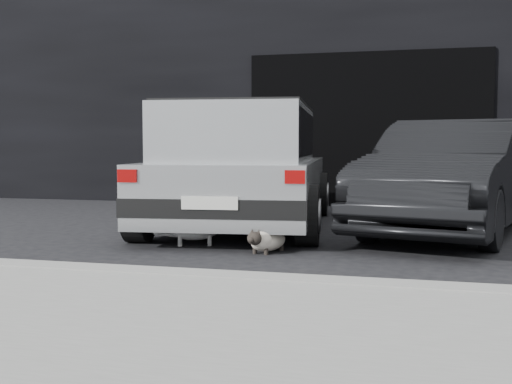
% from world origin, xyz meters
% --- Properties ---
extents(ground, '(80.00, 80.00, 0.00)m').
position_xyz_m(ground, '(0.00, 0.00, 0.00)').
color(ground, black).
rests_on(ground, ground).
extents(building_facade, '(34.00, 4.00, 5.00)m').
position_xyz_m(building_facade, '(1.00, 6.00, 2.50)').
color(building_facade, black).
rests_on(building_facade, ground).
extents(garage_opening, '(4.00, 0.10, 2.60)m').
position_xyz_m(garage_opening, '(1.00, 3.99, 1.30)').
color(garage_opening, black).
rests_on(garage_opening, ground).
extents(curb, '(18.00, 0.25, 0.12)m').
position_xyz_m(curb, '(1.00, -2.60, 0.06)').
color(curb, gray).
rests_on(curb, ground).
extents(sidewalk, '(18.00, 2.20, 0.11)m').
position_xyz_m(sidewalk, '(1.00, -3.80, 0.06)').
color(sidewalk, gray).
rests_on(sidewalk, ground).
extents(silver_hatchback, '(2.45, 4.36, 1.54)m').
position_xyz_m(silver_hatchback, '(-0.27, 0.81, 0.84)').
color(silver_hatchback, silver).
rests_on(silver_hatchback, ground).
extents(second_car, '(2.36, 4.31, 1.35)m').
position_xyz_m(second_car, '(2.27, 0.93, 0.67)').
color(second_car, black).
rests_on(second_car, ground).
extents(cat_siamese, '(0.39, 0.74, 0.26)m').
position_xyz_m(cat_siamese, '(0.48, -0.97, 0.12)').
color(cat_siamese, beige).
rests_on(cat_siamese, ground).
extents(cat_white, '(0.72, 0.43, 0.36)m').
position_xyz_m(cat_white, '(-0.32, -0.69, 0.18)').
color(cat_white, white).
rests_on(cat_white, ground).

